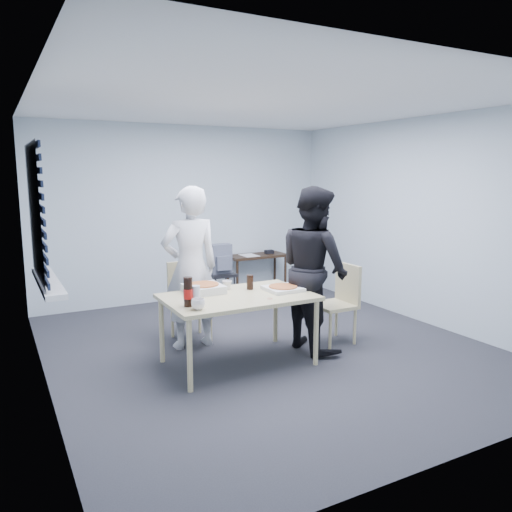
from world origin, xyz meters
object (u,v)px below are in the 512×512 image
side_table (257,259)px  backpack (221,259)px  chair_far (188,294)px  chair_right (340,297)px  person_white (190,268)px  mug_a (198,304)px  mug_b (227,285)px  soda_bottle (188,292)px  person_black (314,269)px  dining_table (238,301)px  stool (221,281)px

side_table → backpack: backpack is taller
chair_far → chair_right: bearing=-32.7°
person_white → mug_a: person_white is taller
mug_b → soda_bottle: bearing=-143.0°
person_black → soda_bottle: bearing=97.7°
dining_table → side_table: 3.00m
dining_table → stool: size_ratio=2.85×
mug_b → side_table: bearing=55.4°
chair_right → person_black: bearing=-176.5°
chair_right → person_white: bearing=157.7°
person_white → backpack: 1.60m
person_black → soda_bottle: (-1.51, -0.20, -0.05)m
dining_table → stool: (0.70, 2.00, -0.25)m
person_white → mug_b: size_ratio=17.70×
chair_far → person_black: size_ratio=0.50×
chair_far → side_table: 2.32m
soda_bottle → dining_table: bearing=15.5°
stool → mug_b: 1.88m
person_white → backpack: size_ratio=4.30×
chair_far → stool: bearing=49.1°
mug_b → stool: bearing=68.0°
chair_right → person_black: 0.54m
mug_b → person_black: bearing=-14.6°
side_table → mug_b: mug_b is taller
dining_table → side_table: bearing=58.3°
chair_right → person_black: (-0.39, -0.02, 0.37)m
chair_right → person_white: 1.72m
chair_far → stool: 1.31m
chair_right → mug_b: size_ratio=8.90×
dining_table → backpack: 2.11m
person_white → soda_bottle: bearing=68.1°
stool → mug_b: (-0.69, -1.71, 0.35)m
chair_far → chair_right: same height
chair_far → backpack: bearing=48.8°
dining_table → mug_b: (0.01, 0.28, 0.11)m
mug_a → backpack: bearing=61.5°
side_table → soda_bottle: size_ratio=3.47×
person_white → side_table: size_ratio=1.89×
backpack → chair_right: bearing=-59.9°
mug_a → chair_right: bearing=11.2°
mug_b → soda_bottle: 0.75m
side_table → backpack: (-0.88, -0.57, 0.16)m
soda_bottle → chair_far: bearing=69.9°
chair_right → soda_bottle: size_ratio=3.29×
person_white → backpack: bearing=-126.1°
person_white → stool: person_white is taller
backpack → mug_b: backpack is taller
chair_right → mug_b: bearing=170.6°
side_table → person_black: bearing=-104.4°
dining_table → mug_a: mug_a is taller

